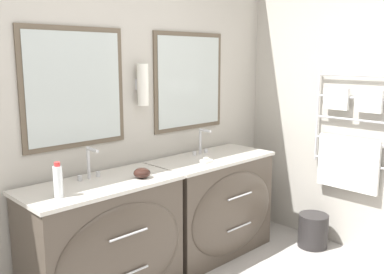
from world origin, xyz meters
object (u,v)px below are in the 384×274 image
Objects in this scene: waste_bin at (313,230)px; toiletry_bottle at (58,181)px; vanity_left at (105,243)px; vanity_right at (214,205)px; amenity_bowl at (142,173)px.

toiletry_bottle is at bearing 167.20° from waste_bin.
vanity_left reaches higher than waste_bin.
vanity_right is 0.91m from amenity_bowl.
toiletry_bottle is 2.28m from waste_bin.
waste_bin is at bearing -16.63° from vanity_left.
amenity_bowl reaches higher than waste_bin.
vanity_left is at bearing 165.86° from amenity_bowl.
vanity_left is at bearing 180.00° from vanity_right.
vanity_right is 3.62× the size of waste_bin.
amenity_bowl is 0.40× the size of waste_bin.
toiletry_bottle reaches higher than waste_bin.
vanity_left is at bearing 8.78° from toiletry_bottle.
vanity_left is at bearing 163.37° from waste_bin.
vanity_left is 0.61m from toiletry_bottle.
vanity_left is 4.98× the size of toiletry_bottle.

